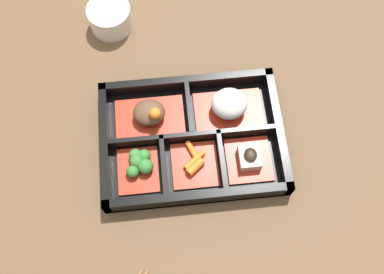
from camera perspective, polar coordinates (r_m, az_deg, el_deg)
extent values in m
plane|color=brown|center=(0.83, 0.00, -0.64)|extent=(3.00, 3.00, 0.00)
cube|color=black|center=(0.83, 0.00, -0.52)|extent=(0.33, 0.24, 0.01)
cube|color=black|center=(0.78, 0.83, -7.71)|extent=(0.33, 0.01, 0.04)
cube|color=black|center=(0.86, -0.75, 6.76)|extent=(0.33, 0.01, 0.04)
cube|color=black|center=(0.82, -10.93, -1.13)|extent=(0.01, 0.24, 0.04)
cube|color=black|center=(0.83, 10.78, 0.89)|extent=(0.01, 0.24, 0.04)
cube|color=black|center=(0.81, -0.02, 0.10)|extent=(0.30, 0.01, 0.04)
cube|color=black|center=(0.79, -3.58, -3.85)|extent=(0.01, 0.11, 0.04)
cube|color=black|center=(0.80, 3.74, -3.15)|extent=(0.01, 0.11, 0.04)
cube|color=black|center=(0.83, -0.37, 3.31)|extent=(0.01, 0.10, 0.04)
cube|color=#B22D19|center=(0.84, -5.37, 2.54)|extent=(0.13, 0.08, 0.01)
ellipsoid|color=brown|center=(0.82, -5.49, 3.08)|extent=(0.06, 0.05, 0.03)
sphere|color=orange|center=(0.80, -4.72, 2.99)|extent=(0.02, 0.02, 0.02)
cube|color=#B22D19|center=(0.84, 4.62, 3.45)|extent=(0.13, 0.08, 0.01)
ellipsoid|color=silver|center=(0.82, 4.76, 4.23)|extent=(0.07, 0.06, 0.05)
cube|color=#B22D19|center=(0.80, -6.85, -4.25)|extent=(0.07, 0.09, 0.01)
sphere|color=#387A33|center=(0.80, -6.09, -2.35)|extent=(0.02, 0.02, 0.02)
sphere|color=#387A33|center=(0.80, -7.20, -2.31)|extent=(0.02, 0.02, 0.02)
sphere|color=#387A33|center=(0.79, -7.57, -4.39)|extent=(0.02, 0.02, 0.02)
sphere|color=#387A33|center=(0.79, -5.92, -3.76)|extent=(0.03, 0.03, 0.03)
sphere|color=#387A33|center=(0.79, -7.11, -3.11)|extent=(0.02, 0.02, 0.02)
cube|color=#B22D19|center=(0.80, 0.08, -3.62)|extent=(0.08, 0.09, 0.01)
cylinder|color=orange|center=(0.80, 0.16, -2.04)|extent=(0.03, 0.05, 0.01)
cylinder|color=orange|center=(0.79, 0.16, -3.82)|extent=(0.04, 0.03, 0.02)
cylinder|color=orange|center=(0.80, 0.61, -2.94)|extent=(0.04, 0.04, 0.01)
cube|color=#B22D19|center=(0.81, 7.21, -2.91)|extent=(0.08, 0.09, 0.01)
cube|color=beige|center=(0.80, 7.32, -2.60)|extent=(0.04, 0.04, 0.02)
ellipsoid|color=black|center=(0.78, 7.45, -2.24)|extent=(0.02, 0.03, 0.01)
cylinder|color=beige|center=(0.95, -10.36, 14.74)|extent=(0.09, 0.09, 0.05)
cylinder|color=#597A38|center=(0.93, -10.59, 15.53)|extent=(0.07, 0.07, 0.01)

